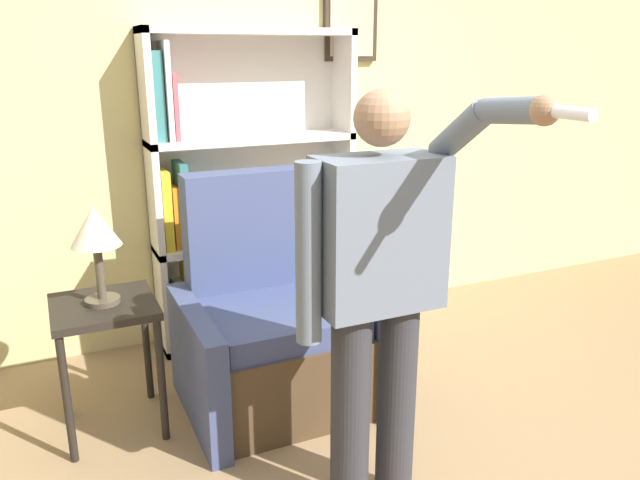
{
  "coord_description": "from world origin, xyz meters",
  "views": [
    {
      "loc": [
        -1.36,
        -1.68,
        1.75
      ],
      "look_at": [
        -0.33,
        0.58,
        1.0
      ],
      "focal_mm": 35.0,
      "sensor_mm": 36.0,
      "label": 1
    }
  ],
  "objects_px": {
    "bookcase": "(237,194)",
    "armchair": "(274,332)",
    "table_lamp": "(95,233)",
    "person_standing": "(378,286)",
    "side_table": "(105,326)"
  },
  "relations": [
    {
      "from": "person_standing",
      "to": "table_lamp",
      "type": "bearing_deg",
      "value": 131.12
    },
    {
      "from": "bookcase",
      "to": "side_table",
      "type": "distance_m",
      "value": 1.21
    },
    {
      "from": "side_table",
      "to": "bookcase",
      "type": "bearing_deg",
      "value": 40.01
    },
    {
      "from": "person_standing",
      "to": "side_table",
      "type": "height_order",
      "value": "person_standing"
    },
    {
      "from": "armchair",
      "to": "side_table",
      "type": "relative_size",
      "value": 1.8
    },
    {
      "from": "bookcase",
      "to": "armchair",
      "type": "height_order",
      "value": "bookcase"
    },
    {
      "from": "armchair",
      "to": "table_lamp",
      "type": "distance_m",
      "value": 1.01
    },
    {
      "from": "armchair",
      "to": "side_table",
      "type": "height_order",
      "value": "armchair"
    },
    {
      "from": "armchair",
      "to": "table_lamp",
      "type": "relative_size",
      "value": 2.56
    },
    {
      "from": "bookcase",
      "to": "table_lamp",
      "type": "xyz_separation_m",
      "value": [
        -0.88,
        -0.74,
        0.06
      ]
    },
    {
      "from": "armchair",
      "to": "table_lamp",
      "type": "height_order",
      "value": "armchair"
    },
    {
      "from": "table_lamp",
      "to": "armchair",
      "type": "bearing_deg",
      "value": -4.42
    },
    {
      "from": "person_standing",
      "to": "side_table",
      "type": "xyz_separation_m",
      "value": [
        -0.87,
        1.0,
        -0.4
      ]
    },
    {
      "from": "person_standing",
      "to": "table_lamp",
      "type": "height_order",
      "value": "person_standing"
    },
    {
      "from": "person_standing",
      "to": "table_lamp",
      "type": "distance_m",
      "value": 1.32
    }
  ]
}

